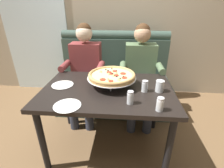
# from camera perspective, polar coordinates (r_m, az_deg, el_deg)

# --- Properties ---
(ground_plane) EXTENTS (16.00, 16.00, 0.00)m
(ground_plane) POSITION_cam_1_polar(r_m,az_deg,el_deg) (2.04, -1.34, -20.21)
(ground_plane) COLOR brown
(back_wall_with_window) EXTENTS (6.00, 0.12, 2.80)m
(back_wall_with_window) POSITION_cam_1_polar(r_m,az_deg,el_deg) (2.89, 1.53, 24.20)
(back_wall_with_window) COLOR tan
(back_wall_with_window) RESTS_ON ground_plane
(window_panel) EXTENTS (1.10, 0.02, 2.80)m
(window_panel) POSITION_cam_1_polar(r_m,az_deg,el_deg) (3.20, -26.04, 22.01)
(window_panel) COLOR white
(window_panel) RESTS_ON ground_plane
(booth_bench) EXTENTS (1.64, 0.78, 1.13)m
(booth_bench) POSITION_cam_1_polar(r_m,az_deg,el_deg) (2.55, 0.57, 0.80)
(booth_bench) COLOR #384C42
(booth_bench) RESTS_ON ground_plane
(dining_table) EXTENTS (1.26, 0.85, 0.73)m
(dining_table) POSITION_cam_1_polar(r_m,az_deg,el_deg) (1.65, -1.56, -4.31)
(dining_table) COLOR black
(dining_table) RESTS_ON ground_plane
(diner_left) EXTENTS (0.54, 0.64, 1.27)m
(diner_left) POSITION_cam_1_polar(r_m,az_deg,el_deg) (2.24, -9.37, 5.51)
(diner_left) COLOR #2D3342
(diner_left) RESTS_ON ground_plane
(diner_right) EXTENTS (0.54, 0.64, 1.27)m
(diner_right) POSITION_cam_1_polar(r_m,az_deg,el_deg) (2.19, 9.83, 4.99)
(diner_right) COLOR #2D3342
(diner_right) RESTS_ON ground_plane
(pizza) EXTENTS (0.48, 0.48, 0.14)m
(pizza) POSITION_cam_1_polar(r_m,az_deg,el_deg) (1.62, -0.08, 2.94)
(pizza) COLOR silver
(pizza) RESTS_ON dining_table
(shaker_oregano) EXTENTS (0.05, 0.05, 0.11)m
(shaker_oregano) POSITION_cam_1_polar(r_m,az_deg,el_deg) (1.35, 6.34, -4.97)
(shaker_oregano) COLOR white
(shaker_oregano) RESTS_ON dining_table
(shaker_parmesan) EXTENTS (0.06, 0.06, 0.11)m
(shaker_parmesan) POSITION_cam_1_polar(r_m,az_deg,el_deg) (1.31, 16.29, -7.06)
(shaker_parmesan) COLOR white
(shaker_parmesan) RESTS_ON dining_table
(shaker_pepper_flakes) EXTENTS (0.06, 0.06, 0.11)m
(shaker_pepper_flakes) POSITION_cam_1_polar(r_m,az_deg,el_deg) (1.56, 11.28, -1.00)
(shaker_pepper_flakes) COLOR white
(shaker_pepper_flakes) RESTS_ON dining_table
(plate_near_left) EXTENTS (0.22, 0.22, 0.02)m
(plate_near_left) POSITION_cam_1_polar(r_m,az_deg,el_deg) (1.74, -16.80, -0.10)
(plate_near_left) COLOR white
(plate_near_left) RESTS_ON dining_table
(plate_near_right) EXTENTS (0.22, 0.22, 0.02)m
(plate_near_right) POSITION_cam_1_polar(r_m,az_deg,el_deg) (1.37, -15.29, -7.03)
(plate_near_right) COLOR white
(plate_near_right) RESTS_ON dining_table
(drinking_glass) EXTENTS (0.08, 0.08, 0.11)m
(drinking_glass) POSITION_cam_1_polar(r_m,az_deg,el_deg) (1.59, 16.20, -0.96)
(drinking_glass) COLOR silver
(drinking_glass) RESTS_ON dining_table
(patio_chair) EXTENTS (0.40, 0.40, 0.86)m
(patio_chair) POSITION_cam_1_polar(r_m,az_deg,el_deg) (3.81, -17.02, 10.08)
(patio_chair) COLOR black
(patio_chair) RESTS_ON ground_plane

